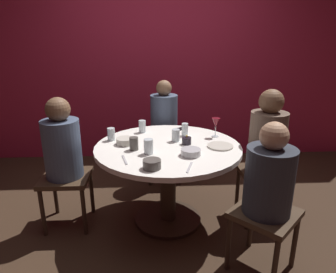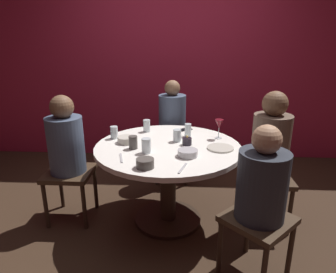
# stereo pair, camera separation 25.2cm
# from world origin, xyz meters

# --- Properties ---
(ground_plane) EXTENTS (8.00, 8.00, 0.00)m
(ground_plane) POSITION_xyz_m (0.00, 0.00, 0.00)
(ground_plane) COLOR #382619
(back_wall) EXTENTS (6.00, 0.10, 2.60)m
(back_wall) POSITION_xyz_m (0.00, 1.67, 1.30)
(back_wall) COLOR maroon
(back_wall) RESTS_ON ground
(dining_table) EXTENTS (1.24, 1.24, 0.73)m
(dining_table) POSITION_xyz_m (0.00, 0.00, 0.56)
(dining_table) COLOR white
(dining_table) RESTS_ON ground
(seated_diner_left) EXTENTS (0.40, 0.40, 1.15)m
(seated_diner_left) POSITION_xyz_m (-0.88, 0.00, 0.71)
(seated_diner_left) COLOR #3F2D1E
(seated_diner_left) RESTS_ON ground
(seated_diner_back) EXTENTS (0.40, 0.40, 1.16)m
(seated_diner_back) POSITION_xyz_m (0.00, 0.87, 0.71)
(seated_diner_back) COLOR #3F2D1E
(seated_diner_back) RESTS_ON ground
(seated_diner_right) EXTENTS (0.40, 0.40, 1.20)m
(seated_diner_right) POSITION_xyz_m (0.85, 0.00, 0.74)
(seated_diner_right) COLOR #3F2D1E
(seated_diner_right) RESTS_ON ground
(seated_diner_front_right) EXTENTS (0.57, 0.57, 1.10)m
(seated_diner_front_right) POSITION_xyz_m (0.64, -0.64, 0.69)
(seated_diner_front_right) COLOR #3F2D1E
(seated_diner_front_right) RESTS_ON ground
(candle_holder) EXTENTS (0.08, 0.08, 0.08)m
(candle_holder) POSITION_xyz_m (0.16, 0.03, 0.76)
(candle_holder) COLOR black
(candle_holder) RESTS_ON dining_table
(wine_glass) EXTENTS (0.08, 0.08, 0.18)m
(wine_glass) POSITION_xyz_m (0.45, 0.22, 0.86)
(wine_glass) COLOR silver
(wine_glass) RESTS_ON dining_table
(dinner_plate) EXTENTS (0.22, 0.22, 0.01)m
(dinner_plate) POSITION_xyz_m (0.43, -0.06, 0.74)
(dinner_plate) COLOR beige
(dinner_plate) RESTS_ON dining_table
(cell_phone) EXTENTS (0.15, 0.14, 0.01)m
(cell_phone) POSITION_xyz_m (0.14, 0.46, 0.73)
(cell_phone) COLOR black
(cell_phone) RESTS_ON dining_table
(bowl_serving_large) EXTENTS (0.16, 0.16, 0.05)m
(bowl_serving_large) POSITION_xyz_m (0.16, -0.23, 0.76)
(bowl_serving_large) COLOR #B7B7BC
(bowl_serving_large) RESTS_ON dining_table
(bowl_salad_center) EXTENTS (0.15, 0.15, 0.05)m
(bowl_salad_center) POSITION_xyz_m (-0.36, 0.05, 0.76)
(bowl_salad_center) COLOR beige
(bowl_salad_center) RESTS_ON dining_table
(bowl_small_white) EXTENTS (0.13, 0.13, 0.07)m
(bowl_small_white) POSITION_xyz_m (-0.14, -0.46, 0.76)
(bowl_small_white) COLOR #4C4742
(bowl_small_white) RESTS_ON dining_table
(cup_near_candle) EXTENTS (0.07, 0.07, 0.11)m
(cup_near_candle) POSITION_xyz_m (-0.28, -0.09, 0.78)
(cup_near_candle) COLOR #4C4742
(cup_near_candle) RESTS_ON dining_table
(cup_by_left_diner) EXTENTS (0.07, 0.07, 0.11)m
(cup_by_left_diner) POSITION_xyz_m (0.07, 0.11, 0.78)
(cup_by_left_diner) COLOR silver
(cup_by_left_diner) RESTS_ON dining_table
(cup_by_right_diner) EXTENTS (0.07, 0.07, 0.12)m
(cup_by_right_diner) POSITION_xyz_m (-0.23, 0.39, 0.79)
(cup_by_right_diner) COLOR silver
(cup_by_right_diner) RESTS_ON dining_table
(cup_center_front) EXTENTS (0.07, 0.07, 0.12)m
(cup_center_front) POSITION_xyz_m (-0.16, -0.18, 0.79)
(cup_center_front) COLOR silver
(cup_center_front) RESTS_ON dining_table
(cup_far_edge) EXTENTS (0.06, 0.06, 0.12)m
(cup_far_edge) POSITION_xyz_m (0.17, 0.26, 0.79)
(cup_far_edge) COLOR silver
(cup_far_edge) RESTS_ON dining_table
(cup_beside_wine) EXTENTS (0.07, 0.07, 0.11)m
(cup_beside_wine) POSITION_xyz_m (-0.50, 0.16, 0.79)
(cup_beside_wine) COLOR silver
(cup_beside_wine) RESTS_ON dining_table
(fork_near_plate) EXTENTS (0.07, 0.18, 0.01)m
(fork_near_plate) POSITION_xyz_m (0.13, -0.46, 0.73)
(fork_near_plate) COLOR #B7B7BC
(fork_near_plate) RESTS_ON dining_table
(knife_near_plate) EXTENTS (0.06, 0.18, 0.01)m
(knife_near_plate) POSITION_xyz_m (-0.34, -0.30, 0.73)
(knife_near_plate) COLOR #B7B7BC
(knife_near_plate) RESTS_ON dining_table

